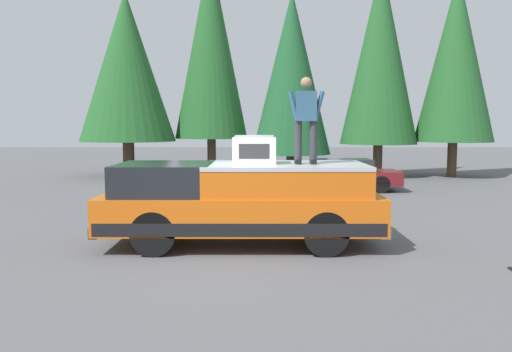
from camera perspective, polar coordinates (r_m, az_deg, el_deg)
The scene contains 10 objects.
ground_plane at distance 10.08m, azimuth -4.47°, elevation -8.21°, with size 90.00×90.00×0.00m, color #565659.
pickup_truck at distance 10.33m, azimuth -1.63°, elevation -2.91°, with size 2.01×5.54×1.65m.
compressor_unit at distance 10.23m, azimuth -0.20°, elevation 2.93°, with size 0.65×0.84×0.56m.
person_on_truck_bed at distance 10.17m, azimuth 5.54°, elevation 6.41°, with size 0.29×0.72×1.69m.
parked_car_maroon at distance 19.17m, azimuth 9.55°, elevation 0.13°, with size 1.64×4.10×1.16m.
conifer_far_left at distance 25.69m, azimuth 21.23°, elevation 12.06°, with size 3.53×3.53×9.25m.
conifer_left at distance 24.85m, azimuth 13.56°, elevation 12.99°, with size 3.53×3.53×9.76m.
conifer_center_left at distance 24.62m, azimuth 3.96°, elevation 11.26°, with size 3.71×3.71×8.59m.
conifer_center_right at distance 25.81m, azimuth -5.03°, elevation 14.20°, with size 3.53×3.53×10.75m.
conifer_right at distance 25.16m, azimuth -14.13°, elevation 11.62°, with size 4.44×4.44×8.55m.
Camera 1 is at (-9.75, -0.80, 2.43)m, focal length 36.17 mm.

